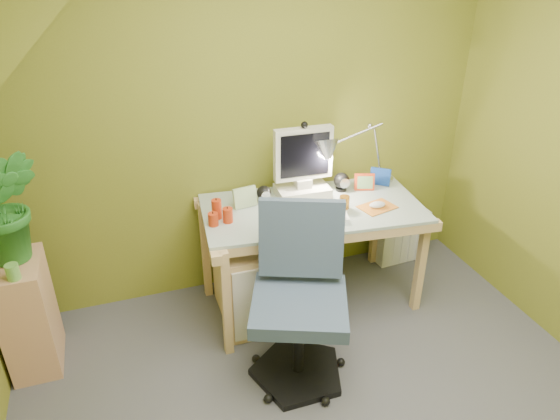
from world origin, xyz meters
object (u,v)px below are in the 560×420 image
object	(u,v)px
desk	(311,256)
side_ledge	(29,315)
potted_plant	(7,207)
radiator	(401,236)
desk_lamp	(368,140)
task_chair	(299,302)
monitor	(303,156)

from	to	relation	value
desk	side_ledge	xyz separation A→B (m)	(-1.73, -0.02, -0.02)
potted_plant	radiator	xyz separation A→B (m)	(2.56, 0.25, -0.80)
desk_lamp	side_ledge	bearing A→B (deg)	-179.73
desk	radiator	size ratio (longest dim) A/B	3.42
desk	radiator	bearing A→B (deg)	23.69
desk	desk_lamp	bearing A→B (deg)	27.53
desk_lamp	side_ledge	distance (m)	2.30
potted_plant	task_chair	world-z (taller)	potted_plant
desk_lamp	radiator	xyz separation A→B (m)	(0.41, 0.10, -0.86)
monitor	desk_lamp	distance (m)	0.45
monitor	desk_lamp	bearing A→B (deg)	1.69
desk	potted_plant	xyz separation A→B (m)	(-1.69, 0.03, 0.64)
monitor	side_ledge	size ratio (longest dim) A/B	0.79
radiator	side_ledge	bearing A→B (deg)	-176.80
radiator	desk_lamp	bearing A→B (deg)	-169.79
desk	desk_lamp	xyz separation A→B (m)	(0.45, 0.18, 0.69)
desk	potted_plant	bearing A→B (deg)	-175.34
radiator	potted_plant	bearing A→B (deg)	-177.82
desk_lamp	task_chair	xyz separation A→B (m)	(-0.77, -0.79, -0.54)
potted_plant	radiator	size ratio (longest dim) A/B	1.57
potted_plant	task_chair	size ratio (longest dim) A/B	0.61
desk_lamp	side_ledge	size ratio (longest dim) A/B	0.95
potted_plant	desk_lamp	bearing A→B (deg)	3.96
desk_lamp	desk	bearing A→B (deg)	-163.13
monitor	radiator	size ratio (longest dim) A/B	1.36
task_chair	radiator	size ratio (longest dim) A/B	2.58
task_chair	radiator	bearing A→B (deg)	59.24
desk	monitor	distance (m)	0.67
monitor	side_ledge	distance (m)	1.86
desk_lamp	radiator	size ratio (longest dim) A/B	1.63
desk_lamp	potted_plant	xyz separation A→B (m)	(-2.14, -0.15, -0.06)
desk_lamp	radiator	distance (m)	0.96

